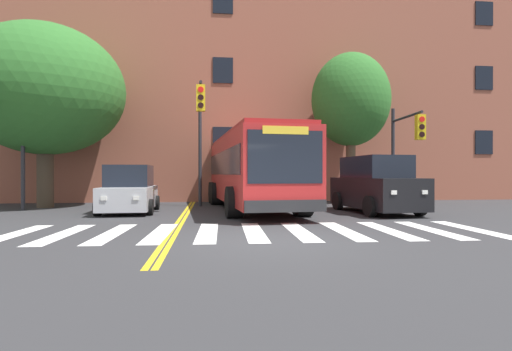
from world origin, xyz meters
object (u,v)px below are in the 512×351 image
object	(u,v)px
city_bus	(250,169)
street_tree_curbside_large	(351,100)
car_navy_behind_bus	(235,184)
traffic_light_overhead	(200,124)
street_tree_curbside_small	(45,91)
car_silver_near_lane	(129,191)
traffic_light_far_corner	(0,131)
car_black_far_lane	(375,186)
traffic_light_near_corner	(405,141)

from	to	relation	value
city_bus	street_tree_curbside_large	size ratio (longest dim) A/B	1.48
car_navy_behind_bus	street_tree_curbside_large	size ratio (longest dim) A/B	0.47
city_bus	traffic_light_overhead	size ratio (longest dim) A/B	2.06
traffic_light_overhead	street_tree_curbside_small	xyz separation A→B (m)	(-7.00, 1.56, 1.59)
car_silver_near_lane	traffic_light_overhead	distance (m)	4.16
traffic_light_far_corner	car_silver_near_lane	bearing A→B (deg)	2.87
traffic_light_overhead	street_tree_curbside_large	world-z (taller)	street_tree_curbside_large
traffic_light_overhead	traffic_light_far_corner	bearing A→B (deg)	-168.37
city_bus	traffic_light_far_corner	bearing A→B (deg)	-171.65
car_black_far_lane	traffic_light_far_corner	distance (m)	14.47
traffic_light_near_corner	street_tree_curbside_small	bearing A→B (deg)	171.04
car_silver_near_lane	street_tree_curbside_small	world-z (taller)	street_tree_curbside_small
car_navy_behind_bus	street_tree_curbside_large	distance (m)	10.91
car_silver_near_lane	street_tree_curbside_large	size ratio (longest dim) A/B	0.50
car_silver_near_lane	car_navy_behind_bus	world-z (taller)	car_silver_near_lane
city_bus	car_navy_behind_bus	bearing A→B (deg)	90.07
car_black_far_lane	car_navy_behind_bus	bearing A→B (deg)	109.70
car_silver_near_lane	street_tree_curbside_small	xyz separation A→B (m)	(-4.27, 2.86, 4.45)
traffic_light_far_corner	traffic_light_near_corner	bearing A→B (deg)	2.07
city_bus	traffic_light_far_corner	size ratio (longest dim) A/B	2.51
city_bus	street_tree_curbside_small	size ratio (longest dim) A/B	1.40
car_navy_behind_bus	traffic_light_overhead	world-z (taller)	traffic_light_overhead
car_black_far_lane	street_tree_curbside_large	size ratio (longest dim) A/B	0.62
car_navy_behind_bus	street_tree_curbside_large	bearing A→B (deg)	-56.41
car_navy_behind_bus	traffic_light_near_corner	xyz separation A→B (m)	(6.69, -11.71, 2.14)
car_black_far_lane	traffic_light_far_corner	world-z (taller)	traffic_light_far_corner
car_silver_near_lane	traffic_light_far_corner	xyz separation A→B (m)	(-4.67, -0.23, 2.28)
city_bus	traffic_light_far_corner	world-z (taller)	traffic_light_far_corner
traffic_light_far_corner	traffic_light_overhead	xyz separation A→B (m)	(7.41, 1.52, 0.57)
car_navy_behind_bus	street_tree_curbside_small	bearing A→B (deg)	-134.87
car_silver_near_lane	traffic_light_near_corner	world-z (taller)	traffic_light_near_corner
car_navy_behind_bus	car_black_far_lane	bearing A→B (deg)	-70.30
city_bus	car_navy_behind_bus	world-z (taller)	city_bus
traffic_light_near_corner	traffic_light_far_corner	xyz separation A→B (m)	(-16.26, -0.59, 0.18)
city_bus	traffic_light_far_corner	xyz separation A→B (m)	(-9.59, -1.41, 1.41)
city_bus	street_tree_curbside_large	xyz separation A→B (m)	(5.48, 2.62, 3.61)
traffic_light_far_corner	street_tree_curbside_large	distance (m)	15.75
street_tree_curbside_small	car_navy_behind_bus	bearing A→B (deg)	45.13
city_bus	street_tree_curbside_small	xyz separation A→B (m)	(-9.18, 1.68, 3.57)
city_bus	car_navy_behind_bus	distance (m)	10.93
city_bus	car_navy_behind_bus	xyz separation A→B (m)	(-0.01, 10.89, -0.90)
traffic_light_overhead	traffic_light_near_corner	bearing A→B (deg)	-6.04
traffic_light_near_corner	car_silver_near_lane	bearing A→B (deg)	-178.25
car_silver_near_lane	car_black_far_lane	world-z (taller)	car_black_far_lane
city_bus	traffic_light_overhead	world-z (taller)	traffic_light_overhead
city_bus	street_tree_curbside_large	bearing A→B (deg)	25.58
car_silver_near_lane	traffic_light_near_corner	size ratio (longest dim) A/B	0.85
car_silver_near_lane	traffic_light_near_corner	distance (m)	11.78
car_navy_behind_bus	traffic_light_near_corner	bearing A→B (deg)	-60.27
city_bus	street_tree_curbside_large	world-z (taller)	street_tree_curbside_large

